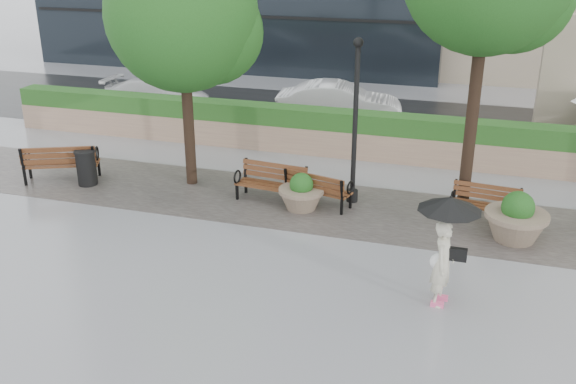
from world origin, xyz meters
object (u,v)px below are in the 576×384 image
(planter_left, at_px, (301,195))
(car_left, at_px, (159,95))
(pedestrian, at_px, (446,240))
(bench_2, at_px, (318,195))
(bench_3, at_px, (484,211))
(lamppost, at_px, (355,133))
(bench_0, at_px, (62,170))
(bench_1, at_px, (271,191))
(trash_bin, at_px, (86,169))
(planter_right, at_px, (516,222))
(car_right, at_px, (339,103))

(planter_left, height_order, car_left, car_left)
(car_left, relative_size, pedestrian, 2.00)
(bench_2, distance_m, pedestrian, 5.00)
(bench_2, bearing_deg, bench_3, -161.46)
(lamppost, height_order, car_left, lamppost)
(planter_left, xyz_separation_m, pedestrian, (3.57, -3.31, 0.89))
(planter_left, bearing_deg, car_left, 136.16)
(bench_0, xyz_separation_m, bench_3, (10.89, 0.65, -0.06))
(bench_0, relative_size, bench_1, 1.14)
(planter_left, xyz_separation_m, trash_bin, (-5.86, -0.12, 0.09))
(bench_3, xyz_separation_m, planter_right, (0.66, -0.86, 0.20))
(bench_1, xyz_separation_m, bench_3, (5.08, 0.35, -0.03))
(bench_1, bearing_deg, lamppost, 23.08)
(planter_right, distance_m, trash_bin, 10.75)
(lamppost, bearing_deg, planter_right, -16.07)
(car_right, distance_m, pedestrian, 11.82)
(bench_1, bearing_deg, planter_left, -9.98)
(bench_3, relative_size, pedestrian, 0.78)
(bench_3, relative_size, car_right, 0.37)
(bench_0, bearing_deg, bench_3, 159.48)
(bench_0, distance_m, bench_3, 10.91)
(bench_3, xyz_separation_m, planter_left, (-4.23, -0.60, 0.11))
(bench_3, distance_m, trash_bin, 10.12)
(bench_3, relative_size, trash_bin, 1.78)
(bench_2, relative_size, car_right, 0.40)
(bench_0, xyz_separation_m, pedestrian, (10.23, -3.26, 0.94))
(bench_3, relative_size, lamppost, 0.40)
(bench_3, xyz_separation_m, trash_bin, (-10.09, -0.71, 0.20))
(lamppost, xyz_separation_m, pedestrian, (2.49, -4.14, -0.53))
(bench_1, bearing_deg, bench_0, -170.87)
(car_right, bearing_deg, planter_right, -152.72)
(car_right, bearing_deg, bench_1, 171.29)
(bench_2, height_order, planter_left, planter_left)
(bench_0, height_order, bench_3, bench_0)
(bench_0, bearing_deg, pedestrian, 138.40)
(bench_3, distance_m, car_right, 8.69)
(planter_right, relative_size, lamppost, 0.33)
(bench_2, relative_size, planter_left, 1.58)
(planter_left, height_order, lamppost, lamppost)
(bench_2, distance_m, bench_3, 3.92)
(bench_2, bearing_deg, pedestrian, 146.52)
(bench_1, xyz_separation_m, car_left, (-6.83, 7.13, 0.32))
(bench_1, height_order, car_left, car_left)
(planter_left, bearing_deg, bench_0, -179.51)
(bench_1, distance_m, planter_left, 0.89)
(bench_0, bearing_deg, car_left, -106.12)
(bench_1, distance_m, trash_bin, 5.03)
(planter_right, distance_m, car_right, 9.77)
(bench_0, relative_size, car_right, 0.47)
(car_right, bearing_deg, bench_0, 134.26)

